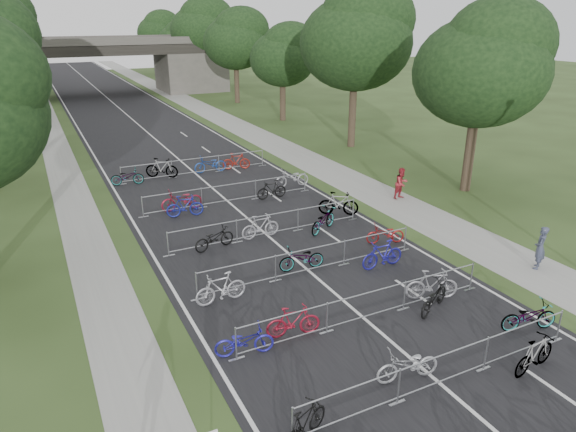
% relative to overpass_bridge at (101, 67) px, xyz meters
% --- Properties ---
extents(road, '(11.00, 140.00, 0.01)m').
position_rel_overpass_bridge_xyz_m(road, '(0.00, -15.00, -3.53)').
color(road, black).
rests_on(road, ground).
extents(sidewalk_right, '(3.00, 140.00, 0.01)m').
position_rel_overpass_bridge_xyz_m(sidewalk_right, '(8.00, -15.00, -3.53)').
color(sidewalk_right, gray).
rests_on(sidewalk_right, ground).
extents(sidewalk_left, '(2.00, 140.00, 0.01)m').
position_rel_overpass_bridge_xyz_m(sidewalk_left, '(-7.50, -15.00, -3.53)').
color(sidewalk_left, gray).
rests_on(sidewalk_left, ground).
extents(lane_markings, '(0.12, 140.00, 0.00)m').
position_rel_overpass_bridge_xyz_m(lane_markings, '(0.00, -15.00, -3.53)').
color(lane_markings, silver).
rests_on(lane_markings, ground).
extents(overpass_bridge, '(31.00, 8.00, 7.05)m').
position_rel_overpass_bridge_xyz_m(overpass_bridge, '(0.00, 0.00, 0.00)').
color(overpass_bridge, '#494741').
rests_on(overpass_bridge, ground).
extents(tree_right_0, '(7.17, 7.17, 10.93)m').
position_rel_overpass_bridge_xyz_m(tree_right_0, '(13.11, -49.07, 3.39)').
color(tree_right_0, '#33261C').
rests_on(tree_right_0, ground).
extents(tree_right_1, '(8.18, 8.18, 12.47)m').
position_rel_overpass_bridge_xyz_m(tree_right_1, '(13.11, -37.07, 4.37)').
color(tree_right_1, '#33261C').
rests_on(tree_right_1, ground).
extents(tree_right_2, '(6.16, 6.16, 9.39)m').
position_rel_overpass_bridge_xyz_m(tree_right_2, '(13.11, -25.07, 2.41)').
color(tree_right_2, '#33261C').
rests_on(tree_right_2, ground).
extents(tree_right_3, '(7.17, 7.17, 10.93)m').
position_rel_overpass_bridge_xyz_m(tree_right_3, '(13.11, -13.07, 3.39)').
color(tree_right_3, '#33261C').
rests_on(tree_right_3, ground).
extents(tree_right_4, '(8.18, 8.18, 12.47)m').
position_rel_overpass_bridge_xyz_m(tree_right_4, '(13.11, -1.07, 4.37)').
color(tree_right_4, '#33261C').
rests_on(tree_right_4, ground).
extents(tree_right_5, '(6.16, 6.16, 9.39)m').
position_rel_overpass_bridge_xyz_m(tree_right_5, '(13.11, 10.93, 2.41)').
color(tree_right_5, '#33261C').
rests_on(tree_right_5, ground).
extents(tree_right_6, '(7.17, 7.17, 10.93)m').
position_rel_overpass_bridge_xyz_m(tree_right_6, '(13.11, 22.93, 3.39)').
color(tree_right_6, '#33261C').
rests_on(tree_right_6, ground).
extents(barrier_row_1, '(9.70, 0.08, 1.10)m').
position_rel_overpass_bridge_xyz_m(barrier_row_1, '(0.00, -61.40, -2.99)').
color(barrier_row_1, '#A0A2A7').
rests_on(barrier_row_1, ground).
extents(barrier_row_2, '(9.70, 0.08, 1.10)m').
position_rel_overpass_bridge_xyz_m(barrier_row_2, '(0.00, -57.80, -2.99)').
color(barrier_row_2, '#A0A2A7').
rests_on(barrier_row_2, ground).
extents(barrier_row_3, '(9.70, 0.08, 1.10)m').
position_rel_overpass_bridge_xyz_m(barrier_row_3, '(0.00, -54.00, -2.99)').
color(barrier_row_3, '#A0A2A7').
rests_on(barrier_row_3, ground).
extents(barrier_row_4, '(9.70, 0.08, 1.10)m').
position_rel_overpass_bridge_xyz_m(barrier_row_4, '(0.00, -50.00, -2.99)').
color(barrier_row_4, '#A0A2A7').
rests_on(barrier_row_4, ground).
extents(barrier_row_5, '(9.70, 0.08, 1.10)m').
position_rel_overpass_bridge_xyz_m(barrier_row_5, '(0.00, -45.00, -2.99)').
color(barrier_row_5, '#A0A2A7').
rests_on(barrier_row_5, ground).
extents(barrier_row_6, '(9.70, 0.08, 1.10)m').
position_rel_overpass_bridge_xyz_m(barrier_row_6, '(0.00, -39.00, -2.99)').
color(barrier_row_6, '#A0A2A7').
rests_on(barrier_row_6, ground).
extents(bike_4, '(1.70, 1.10, 1.00)m').
position_rel_overpass_bridge_xyz_m(bike_4, '(-4.30, -61.43, -3.04)').
color(bike_4, black).
rests_on(bike_4, ground).
extents(bike_5, '(1.94, 0.96, 0.98)m').
position_rel_overpass_bridge_xyz_m(bike_5, '(-0.72, -60.77, -3.05)').
color(bike_5, '#9A9CA2').
rests_on(bike_5, ground).
extents(bike_6, '(1.86, 0.75, 1.09)m').
position_rel_overpass_bridge_xyz_m(bike_6, '(2.73, -62.05, -2.99)').
color(bike_6, '#A0A2A7').
rests_on(bike_6, ground).
extents(bike_7, '(1.99, 1.18, 0.99)m').
position_rel_overpass_bridge_xyz_m(bike_7, '(4.30, -60.56, -3.04)').
color(bike_7, '#A0A2A7').
rests_on(bike_7, ground).
extents(bike_8, '(1.88, 1.01, 0.94)m').
position_rel_overpass_bridge_xyz_m(bike_8, '(-4.30, -57.68, -3.07)').
color(bike_8, '#211DA0').
rests_on(bike_8, ground).
extents(bike_9, '(1.81, 0.85, 1.05)m').
position_rel_overpass_bridge_xyz_m(bike_9, '(-2.57, -57.49, -3.01)').
color(bike_9, maroon).
rests_on(bike_9, ground).
extents(bike_10, '(2.01, 1.41, 1.00)m').
position_rel_overpass_bridge_xyz_m(bike_10, '(2.38, -58.30, -3.03)').
color(bike_10, black).
rests_on(bike_10, ground).
extents(bike_11, '(1.96, 1.21, 1.14)m').
position_rel_overpass_bridge_xyz_m(bike_11, '(2.85, -57.67, -2.96)').
color(bike_11, gray).
rests_on(bike_11, ground).
extents(bike_12, '(1.89, 0.59, 1.12)m').
position_rel_overpass_bridge_xyz_m(bike_12, '(-3.90, -54.54, -2.97)').
color(bike_12, '#A5A5AD').
rests_on(bike_12, ground).
extents(bike_13, '(1.93, 0.89, 0.98)m').
position_rel_overpass_bridge_xyz_m(bike_13, '(-0.20, -53.61, -3.04)').
color(bike_13, '#A0A2A7').
rests_on(bike_13, ground).
extents(bike_14, '(1.91, 0.55, 1.14)m').
position_rel_overpass_bridge_xyz_m(bike_14, '(2.77, -54.87, -2.96)').
color(bike_14, navy).
rests_on(bike_14, ground).
extents(bike_15, '(1.82, 1.11, 0.90)m').
position_rel_overpass_bridge_xyz_m(bike_15, '(4.30, -53.03, -3.08)').
color(bike_15, maroon).
rests_on(bike_15, ground).
extents(bike_16, '(2.00, 1.06, 1.00)m').
position_rel_overpass_bridge_xyz_m(bike_16, '(-2.64, -50.18, -3.03)').
color(bike_16, black).
rests_on(bike_16, ground).
extents(bike_17, '(1.85, 0.56, 1.11)m').
position_rel_overpass_bridge_xyz_m(bike_17, '(-0.38, -50.00, -2.98)').
color(bike_17, '#9B9AA2').
rests_on(bike_17, ground).
extents(bike_18, '(2.11, 1.65, 1.07)m').
position_rel_overpass_bridge_xyz_m(bike_18, '(2.53, -50.58, -3.00)').
color(bike_18, '#A0A2A7').
rests_on(bike_18, ground).
extents(bike_19, '(2.01, 1.56, 1.21)m').
position_rel_overpass_bridge_xyz_m(bike_19, '(4.30, -49.12, -2.93)').
color(bike_19, '#A0A2A7').
rests_on(bike_19, ground).
extents(bike_20, '(1.91, 0.84, 1.11)m').
position_rel_overpass_bridge_xyz_m(bike_20, '(-2.69, -45.87, -2.98)').
color(bike_20, navy).
rests_on(bike_20, ground).
extents(bike_21, '(2.14, 0.77, 1.12)m').
position_rel_overpass_bridge_xyz_m(bike_21, '(-2.58, -44.90, -2.97)').
color(bike_21, maroon).
rests_on(bike_21, ground).
extents(bike_22, '(1.73, 0.52, 1.04)m').
position_rel_overpass_bridge_xyz_m(bike_22, '(2.34, -45.34, -3.02)').
color(bike_22, black).
rests_on(bike_22, ground).
extents(bike_23, '(2.13, 0.87, 1.09)m').
position_rel_overpass_bridge_xyz_m(bike_23, '(4.30, -43.99, -2.99)').
color(bike_23, '#96959C').
rests_on(bike_23, ground).
extents(bike_24, '(2.00, 1.02, 1.00)m').
position_rel_overpass_bridge_xyz_m(bike_24, '(-4.30, -39.24, -3.03)').
color(bike_24, '#A0A2A7').
rests_on(bike_24, ground).
extents(bike_25, '(2.06, 1.58, 1.24)m').
position_rel_overpass_bridge_xyz_m(bike_25, '(-2.10, -38.70, -2.91)').
color(bike_25, '#A0A2A7').
rests_on(bike_25, ground).
extents(bike_26, '(2.11, 0.85, 1.09)m').
position_rel_overpass_bridge_xyz_m(bike_26, '(0.97, -38.94, -2.99)').
color(bike_26, navy).
rests_on(bike_26, ground).
extents(bike_27, '(1.87, 1.03, 1.08)m').
position_rel_overpass_bridge_xyz_m(bike_27, '(2.74, -39.00, -2.99)').
color(bike_27, maroon).
rests_on(bike_27, ground).
extents(pedestrian_a, '(0.77, 0.71, 1.77)m').
position_rel_overpass_bridge_xyz_m(pedestrian_a, '(8.28, -57.71, -2.65)').
color(pedestrian_a, '#353A50').
rests_on(pedestrian_a, ground).
extents(pedestrian_b, '(0.94, 0.79, 1.74)m').
position_rel_overpass_bridge_xyz_m(pedestrian_b, '(8.72, -48.51, -2.66)').
color(pedestrian_b, maroon).
rests_on(pedestrian_b, ground).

